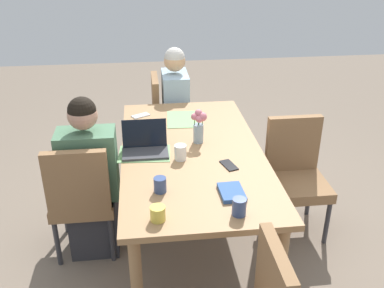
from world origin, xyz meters
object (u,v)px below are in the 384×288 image
object	(u,v)px
person_head_left_left_mid	(176,115)
coffee_mug_near_left	(180,152)
phone_silver	(141,116)
chair_head_left_left_mid	(168,116)
flower_vase	(199,125)
book_red_cover	(232,192)
phone_black	(229,165)
laptop_near_left_near	(145,146)
coffee_mug_centre_right	(239,207)
chair_near_left_near	(82,195)
chair_far_right_near	(295,170)
person_near_left_near	(91,186)
coffee_mug_near_right	(158,213)
coffee_mug_centre_left	(160,185)
dining_table	(192,160)

from	to	relation	value
person_head_left_left_mid	coffee_mug_near_left	xyz separation A→B (m)	(1.32, -0.07, 0.28)
phone_silver	coffee_mug_near_left	bearing A→B (deg)	-101.38
chair_head_left_left_mid	flower_vase	size ratio (longest dim) A/B	3.48
chair_head_left_left_mid	book_red_cover	xyz separation A→B (m)	(1.85, 0.26, 0.26)
phone_black	coffee_mug_near_left	bearing A→B (deg)	-128.73
book_red_cover	phone_black	distance (m)	0.35
laptop_near_left_near	coffee_mug_centre_right	xyz separation A→B (m)	(0.82, 0.50, 0.01)
chair_near_left_near	chair_far_right_near	bearing A→B (deg)	95.63
person_near_left_near	coffee_mug_centre_right	distance (m)	1.21
person_near_left_near	coffee_mug_near_right	xyz separation A→B (m)	(0.77, 0.45, 0.26)
person_head_left_left_mid	chair_far_right_near	distance (m)	1.42
chair_near_left_near	person_head_left_left_mid	xyz separation A→B (m)	(-1.30, 0.77, 0.03)
flower_vase	person_head_left_left_mid	bearing A→B (deg)	-175.42
person_near_left_near	coffee_mug_centre_left	xyz separation A→B (m)	(0.48, 0.48, 0.27)
dining_table	coffee_mug_near_right	world-z (taller)	coffee_mug_near_right
dining_table	flower_vase	bearing A→B (deg)	152.41
person_head_left_left_mid	coffee_mug_near_right	world-z (taller)	person_head_left_left_mid
chair_head_left_left_mid	coffee_mug_centre_left	size ratio (longest dim) A/B	9.54
flower_vase	phone_silver	bearing A→B (deg)	-142.85
laptop_near_left_near	coffee_mug_centre_left	size ratio (longest dim) A/B	3.39
flower_vase	laptop_near_left_near	size ratio (longest dim) A/B	0.81
dining_table	person_near_left_near	distance (m)	0.75
coffee_mug_centre_left	phone_silver	bearing A→B (deg)	-175.12
book_red_cover	coffee_mug_centre_left	bearing A→B (deg)	-102.75
chair_far_right_near	coffee_mug_near_left	distance (m)	0.97
dining_table	chair_far_right_near	xyz separation A→B (m)	(-0.05, 0.81, -0.17)
person_head_left_left_mid	flower_vase	xyz separation A→B (m)	(1.07, 0.09, 0.36)
chair_near_left_near	chair_far_right_near	size ratio (longest dim) A/B	1.00
dining_table	book_red_cover	xyz separation A→B (m)	(0.60, 0.17, 0.09)
coffee_mug_near_right	person_near_left_near	bearing A→B (deg)	-149.59
chair_near_left_near	person_head_left_left_mid	distance (m)	1.51
dining_table	coffee_mug_centre_right	world-z (taller)	coffee_mug_centre_right
laptop_near_left_near	coffee_mug_near_left	xyz separation A→B (m)	(0.14, 0.24, 0.01)
phone_black	chair_far_right_near	bearing A→B (deg)	100.54
flower_vase	book_red_cover	xyz separation A→B (m)	(0.72, 0.10, -0.13)
coffee_mug_near_right	coffee_mug_centre_left	size ratio (longest dim) A/B	0.89
coffee_mug_centre_left	coffee_mug_near_left	bearing A→B (deg)	157.85
coffee_mug_near_left	book_red_cover	bearing A→B (deg)	29.11
chair_head_left_left_mid	phone_silver	world-z (taller)	chair_head_left_left_mid
dining_table	laptop_near_left_near	distance (m)	0.35
chair_near_left_near	coffee_mug_near_right	bearing A→B (deg)	36.39
chair_head_left_left_mid	coffee_mug_near_left	bearing A→B (deg)	0.06
dining_table	coffee_mug_near_right	distance (m)	0.86
chair_far_right_near	coffee_mug_centre_right	xyz separation A→B (m)	(0.85, -0.64, 0.30)
dining_table	coffee_mug_centre_right	size ratio (longest dim) A/B	18.55
coffee_mug_near_left	phone_silver	distance (m)	0.85
coffee_mug_centre_left	book_red_cover	bearing A→B (deg)	79.42
person_head_left_left_mid	coffee_mug_centre_left	world-z (taller)	person_head_left_left_mid
person_head_left_left_mid	book_red_cover	xyz separation A→B (m)	(1.79, 0.19, 0.24)
coffee_mug_centre_right	phone_silver	world-z (taller)	coffee_mug_centre_right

